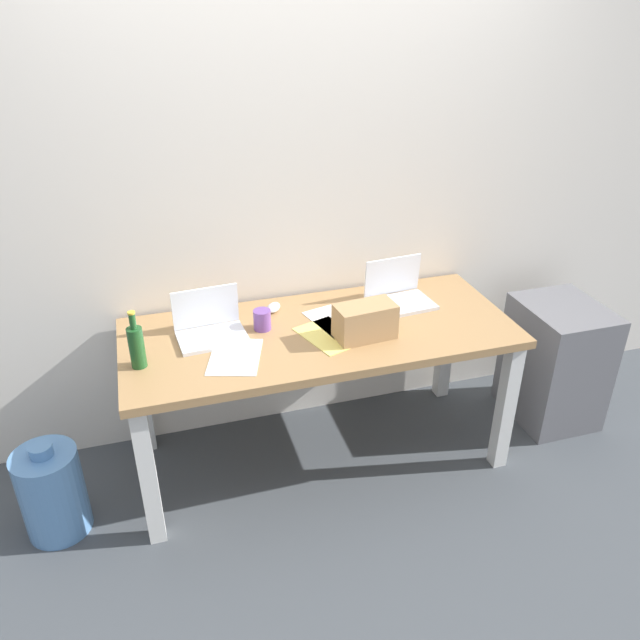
{
  "coord_description": "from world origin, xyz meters",
  "views": [
    {
      "loc": [
        -0.72,
        -2.4,
        2.15
      ],
      "look_at": [
        0.0,
        0.0,
        0.79
      ],
      "focal_mm": 35.14,
      "sensor_mm": 36.0,
      "label": 1
    }
  ],
  "objects_px": {
    "filing_cabinet": "(555,362)",
    "coffee_mug": "(262,320)",
    "cardboard_box": "(365,321)",
    "water_cooler_jug": "(52,492)",
    "computer_mouse": "(273,308)",
    "laptop_left": "(210,327)",
    "beer_bottle": "(137,346)",
    "desk": "(320,347)",
    "laptop_right": "(399,294)"
  },
  "relations": [
    {
      "from": "computer_mouse",
      "to": "filing_cabinet",
      "type": "distance_m",
      "value": 1.56
    },
    {
      "from": "water_cooler_jug",
      "to": "filing_cabinet",
      "type": "height_order",
      "value": "filing_cabinet"
    },
    {
      "from": "filing_cabinet",
      "to": "coffee_mug",
      "type": "bearing_deg",
      "value": 176.16
    },
    {
      "from": "computer_mouse",
      "to": "cardboard_box",
      "type": "distance_m",
      "value": 0.5
    },
    {
      "from": "beer_bottle",
      "to": "coffee_mug",
      "type": "height_order",
      "value": "beer_bottle"
    },
    {
      "from": "cardboard_box",
      "to": "filing_cabinet",
      "type": "bearing_deg",
      "value": 4.94
    },
    {
      "from": "laptop_left",
      "to": "water_cooler_jug",
      "type": "height_order",
      "value": "laptop_left"
    },
    {
      "from": "beer_bottle",
      "to": "cardboard_box",
      "type": "height_order",
      "value": "beer_bottle"
    },
    {
      "from": "laptop_left",
      "to": "computer_mouse",
      "type": "bearing_deg",
      "value": 25.83
    },
    {
      "from": "laptop_left",
      "to": "cardboard_box",
      "type": "height_order",
      "value": "laptop_left"
    },
    {
      "from": "laptop_right",
      "to": "coffee_mug",
      "type": "distance_m",
      "value": 0.71
    },
    {
      "from": "computer_mouse",
      "to": "filing_cabinet",
      "type": "relative_size",
      "value": 0.15
    },
    {
      "from": "laptop_right",
      "to": "filing_cabinet",
      "type": "distance_m",
      "value": 0.99
    },
    {
      "from": "cardboard_box",
      "to": "computer_mouse",
      "type": "bearing_deg",
      "value": 132.49
    },
    {
      "from": "desk",
      "to": "water_cooler_jug",
      "type": "distance_m",
      "value": 1.33
    },
    {
      "from": "desk",
      "to": "beer_bottle",
      "type": "relative_size",
      "value": 7.03
    },
    {
      "from": "water_cooler_jug",
      "to": "cardboard_box",
      "type": "bearing_deg",
      "value": 0.55
    },
    {
      "from": "beer_bottle",
      "to": "coffee_mug",
      "type": "xyz_separation_m",
      "value": [
        0.56,
        0.16,
        -0.05
      ]
    },
    {
      "from": "cardboard_box",
      "to": "water_cooler_jug",
      "type": "distance_m",
      "value": 1.54
    },
    {
      "from": "beer_bottle",
      "to": "cardboard_box",
      "type": "bearing_deg",
      "value": -2.48
    },
    {
      "from": "desk",
      "to": "coffee_mug",
      "type": "bearing_deg",
      "value": 161.7
    },
    {
      "from": "desk",
      "to": "beer_bottle",
      "type": "height_order",
      "value": "beer_bottle"
    },
    {
      "from": "coffee_mug",
      "to": "cardboard_box",
      "type": "bearing_deg",
      "value": -25.78
    },
    {
      "from": "laptop_right",
      "to": "laptop_left",
      "type": "bearing_deg",
      "value": -176.16
    },
    {
      "from": "desk",
      "to": "filing_cabinet",
      "type": "relative_size",
      "value": 2.68
    },
    {
      "from": "filing_cabinet",
      "to": "laptop_right",
      "type": "bearing_deg",
      "value": 168.8
    },
    {
      "from": "laptop_left",
      "to": "filing_cabinet",
      "type": "distance_m",
      "value": 1.87
    },
    {
      "from": "laptop_right",
      "to": "beer_bottle",
      "type": "bearing_deg",
      "value": -169.7
    },
    {
      "from": "computer_mouse",
      "to": "cardboard_box",
      "type": "relative_size",
      "value": 0.38
    },
    {
      "from": "beer_bottle",
      "to": "cardboard_box",
      "type": "distance_m",
      "value": 0.98
    },
    {
      "from": "laptop_right",
      "to": "computer_mouse",
      "type": "distance_m",
      "value": 0.62
    },
    {
      "from": "cardboard_box",
      "to": "desk",
      "type": "bearing_deg",
      "value": 144.83
    },
    {
      "from": "beer_bottle",
      "to": "filing_cabinet",
      "type": "bearing_deg",
      "value": 1.53
    },
    {
      "from": "desk",
      "to": "laptop_right",
      "type": "bearing_deg",
      "value": 18.34
    },
    {
      "from": "laptop_right",
      "to": "coffee_mug",
      "type": "height_order",
      "value": "laptop_right"
    },
    {
      "from": "beer_bottle",
      "to": "filing_cabinet",
      "type": "relative_size",
      "value": 0.38
    },
    {
      "from": "cardboard_box",
      "to": "laptop_left",
      "type": "bearing_deg",
      "value": 162.52
    },
    {
      "from": "water_cooler_jug",
      "to": "laptop_left",
      "type": "bearing_deg",
      "value": 16.29
    },
    {
      "from": "water_cooler_jug",
      "to": "computer_mouse",
      "type": "bearing_deg",
      "value": 19.28
    },
    {
      "from": "laptop_left",
      "to": "beer_bottle",
      "type": "bearing_deg",
      "value": -152.54
    },
    {
      "from": "laptop_left",
      "to": "filing_cabinet",
      "type": "relative_size",
      "value": 0.47
    },
    {
      "from": "laptop_left",
      "to": "computer_mouse",
      "type": "relative_size",
      "value": 3.16
    },
    {
      "from": "coffee_mug",
      "to": "water_cooler_jug",
      "type": "height_order",
      "value": "coffee_mug"
    },
    {
      "from": "laptop_left",
      "to": "coffee_mug",
      "type": "distance_m",
      "value": 0.24
    },
    {
      "from": "laptop_left",
      "to": "water_cooler_jug",
      "type": "bearing_deg",
      "value": -163.71
    },
    {
      "from": "computer_mouse",
      "to": "coffee_mug",
      "type": "height_order",
      "value": "coffee_mug"
    },
    {
      "from": "desk",
      "to": "computer_mouse",
      "type": "bearing_deg",
      "value": 123.66
    },
    {
      "from": "cardboard_box",
      "to": "filing_cabinet",
      "type": "height_order",
      "value": "cardboard_box"
    },
    {
      "from": "laptop_right",
      "to": "water_cooler_jug",
      "type": "height_order",
      "value": "laptop_right"
    },
    {
      "from": "laptop_right",
      "to": "water_cooler_jug",
      "type": "relative_size",
      "value": 0.68
    }
  ]
}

